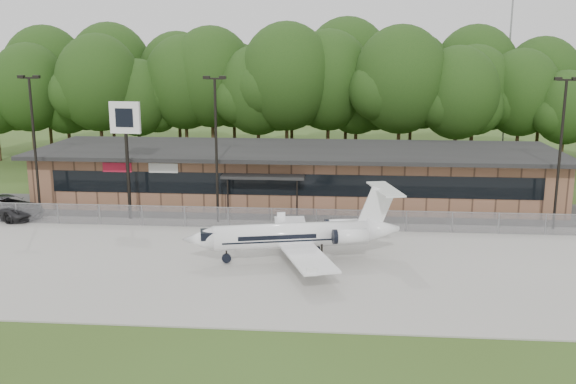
# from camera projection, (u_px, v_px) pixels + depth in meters

# --- Properties ---
(ground) EXTENTS (160.00, 160.00, 0.00)m
(ground) POSITION_uv_depth(u_px,v_px,m) (258.00, 321.00, 28.86)
(ground) COLOR #37491A
(ground) RESTS_ON ground
(apron) EXTENTS (64.00, 18.00, 0.08)m
(apron) POSITION_uv_depth(u_px,v_px,m) (276.00, 263.00, 36.64)
(apron) COLOR #9E9B93
(apron) RESTS_ON ground
(parking_lot) EXTENTS (50.00, 9.00, 0.06)m
(parking_lot) POSITION_uv_depth(u_px,v_px,m) (292.00, 213.00, 47.82)
(parking_lot) COLOR #383835
(parking_lot) RESTS_ON ground
(terminal) EXTENTS (41.00, 11.65, 4.30)m
(terminal) POSITION_uv_depth(u_px,v_px,m) (296.00, 174.00, 51.67)
(terminal) COLOR brown
(terminal) RESTS_ON ground
(fence) EXTENTS (46.00, 0.04, 1.52)m
(fence) POSITION_uv_depth(u_px,v_px,m) (287.00, 219.00, 43.28)
(fence) COLOR gray
(fence) RESTS_ON ground
(treeline) EXTENTS (72.00, 12.00, 15.00)m
(treeline) POSITION_uv_depth(u_px,v_px,m) (308.00, 92.00, 68.08)
(treeline) COLOR black
(treeline) RESTS_ON ground
(radio_mast) EXTENTS (0.20, 0.20, 25.00)m
(radio_mast) POSITION_uv_depth(u_px,v_px,m) (510.00, 44.00, 71.03)
(radio_mast) COLOR gray
(radio_mast) RESTS_ON ground
(light_pole_left) EXTENTS (1.55, 0.30, 10.23)m
(light_pole_left) POSITION_uv_depth(u_px,v_px,m) (34.00, 137.00, 45.09)
(light_pole_left) COLOR black
(light_pole_left) RESTS_ON ground
(light_pole_mid) EXTENTS (1.55, 0.30, 10.23)m
(light_pole_mid) POSITION_uv_depth(u_px,v_px,m) (216.00, 139.00, 44.02)
(light_pole_mid) COLOR black
(light_pole_mid) RESTS_ON ground
(light_pole_right) EXTENTS (1.55, 0.30, 10.23)m
(light_pole_right) POSITION_uv_depth(u_px,v_px,m) (561.00, 143.00, 42.13)
(light_pole_right) COLOR black
(light_pole_right) RESTS_ON ground
(business_jet) EXTENTS (12.57, 11.31, 4.26)m
(business_jet) POSITION_uv_depth(u_px,v_px,m) (299.00, 236.00, 36.71)
(business_jet) COLOR white
(business_jet) RESTS_ON ground
(suv) EXTENTS (6.40, 4.82, 1.62)m
(suv) POSITION_uv_depth(u_px,v_px,m) (7.00, 207.00, 46.37)
(suv) COLOR #28272A
(suv) RESTS_ON ground
(pole_sign) EXTENTS (2.22, 0.49, 8.44)m
(pole_sign) POSITION_uv_depth(u_px,v_px,m) (126.00, 130.00, 44.73)
(pole_sign) COLOR black
(pole_sign) RESTS_ON ground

